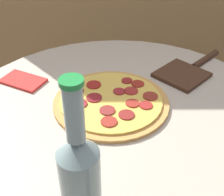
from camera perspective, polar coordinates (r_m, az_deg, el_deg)
name	(u,v)px	position (r m, az deg, el deg)	size (l,w,h in m)	color
table	(119,172)	(0.98, 1.37, -13.42)	(0.94, 0.94, 0.78)	#B2A893
pizza	(112,101)	(0.87, 0.04, -0.64)	(0.32, 0.32, 0.02)	#C68E47
beer_bottle	(81,180)	(0.53, -5.72, -14.62)	(0.07, 0.07, 0.31)	gray
pizza_paddle	(188,71)	(1.04, 13.80, 4.79)	(0.26, 0.26, 0.02)	#422819
napkin	(24,81)	(1.00, -15.79, 3.09)	(0.15, 0.13, 0.01)	red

